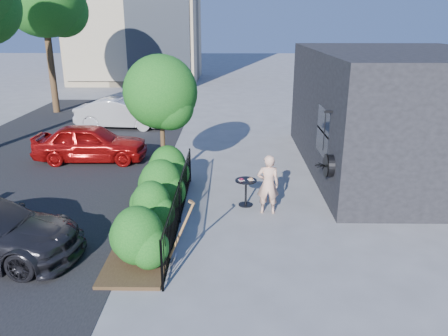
{
  "coord_description": "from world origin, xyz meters",
  "views": [
    {
      "loc": [
        -0.23,
        -10.12,
        4.92
      ],
      "look_at": [
        -0.39,
        0.82,
        1.2
      ],
      "focal_mm": 35.0,
      "sensor_mm": 36.0,
      "label": 1
    }
  ],
  "objects_px": {
    "shovel": "(180,237)",
    "cafe_table": "(246,188)",
    "street_tree_far": "(44,0)",
    "car_silver": "(122,113)",
    "car_red": "(91,143)",
    "woman": "(268,184)",
    "patio_tree": "(163,97)"
  },
  "relations": [
    {
      "from": "woman",
      "to": "shovel",
      "type": "distance_m",
      "value": 3.38
    },
    {
      "from": "cafe_table",
      "to": "shovel",
      "type": "distance_m",
      "value": 3.51
    },
    {
      "from": "car_red",
      "to": "shovel",
      "type": "bearing_deg",
      "value": -151.41
    },
    {
      "from": "street_tree_far",
      "to": "shovel",
      "type": "xyz_separation_m",
      "value": [
        8.68,
        -16.02,
        -5.25
      ]
    },
    {
      "from": "patio_tree",
      "to": "car_silver",
      "type": "bearing_deg",
      "value": 112.79
    },
    {
      "from": "street_tree_far",
      "to": "cafe_table",
      "type": "distance_m",
      "value": 17.23
    },
    {
      "from": "woman",
      "to": "street_tree_far",
      "type": "bearing_deg",
      "value": -48.55
    },
    {
      "from": "patio_tree",
      "to": "woman",
      "type": "distance_m",
      "value": 4.17
    },
    {
      "from": "woman",
      "to": "shovel",
      "type": "xyz_separation_m",
      "value": [
        -2.03,
        -2.7,
        -0.14
      ]
    },
    {
      "from": "cafe_table",
      "to": "car_red",
      "type": "height_order",
      "value": "car_red"
    },
    {
      "from": "woman",
      "to": "car_red",
      "type": "bearing_deg",
      "value": -33.76
    },
    {
      "from": "shovel",
      "to": "cafe_table",
      "type": "bearing_deg",
      "value": 65.21
    },
    {
      "from": "shovel",
      "to": "patio_tree",
      "type": "bearing_deg",
      "value": 101.45
    },
    {
      "from": "street_tree_far",
      "to": "car_red",
      "type": "distance_m",
      "value": 11.27
    },
    {
      "from": "woman",
      "to": "car_red",
      "type": "height_order",
      "value": "woman"
    },
    {
      "from": "patio_tree",
      "to": "street_tree_far",
      "type": "xyz_separation_m",
      "value": [
        -7.7,
        11.2,
        3.15
      ]
    },
    {
      "from": "car_red",
      "to": "patio_tree",
      "type": "bearing_deg",
      "value": -128.35
    },
    {
      "from": "patio_tree",
      "to": "car_red",
      "type": "distance_m",
      "value": 4.39
    },
    {
      "from": "shovel",
      "to": "car_red",
      "type": "xyz_separation_m",
      "value": [
        -4.04,
        7.18,
        0.02
      ]
    },
    {
      "from": "woman",
      "to": "car_silver",
      "type": "xyz_separation_m",
      "value": [
        -6.19,
        9.69,
        -0.11
      ]
    },
    {
      "from": "patio_tree",
      "to": "street_tree_far",
      "type": "bearing_deg",
      "value": 124.51
    },
    {
      "from": "patio_tree",
      "to": "shovel",
      "type": "height_order",
      "value": "patio_tree"
    },
    {
      "from": "street_tree_far",
      "to": "car_silver",
      "type": "xyz_separation_m",
      "value": [
        4.52,
        -3.63,
        -5.22
      ]
    },
    {
      "from": "cafe_table",
      "to": "car_silver",
      "type": "distance_m",
      "value": 10.79
    },
    {
      "from": "shovel",
      "to": "street_tree_far",
      "type": "bearing_deg",
      "value": 118.44
    },
    {
      "from": "patio_tree",
      "to": "car_red",
      "type": "relative_size",
      "value": 0.98
    },
    {
      "from": "street_tree_far",
      "to": "shovel",
      "type": "distance_m",
      "value": 18.96
    },
    {
      "from": "car_red",
      "to": "street_tree_far",
      "type": "bearing_deg",
      "value": 26.87
    },
    {
      "from": "woman",
      "to": "car_silver",
      "type": "bearing_deg",
      "value": -54.78
    },
    {
      "from": "patio_tree",
      "to": "cafe_table",
      "type": "xyz_separation_m",
      "value": [
        2.45,
        -1.64,
        -2.24
      ]
    },
    {
      "from": "street_tree_far",
      "to": "car_silver",
      "type": "height_order",
      "value": "street_tree_far"
    },
    {
      "from": "car_red",
      "to": "cafe_table",
      "type": "bearing_deg",
      "value": -126.71
    }
  ]
}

